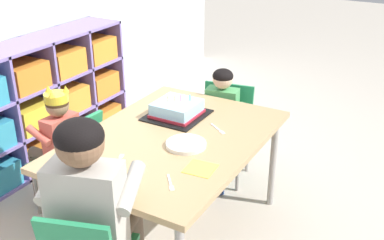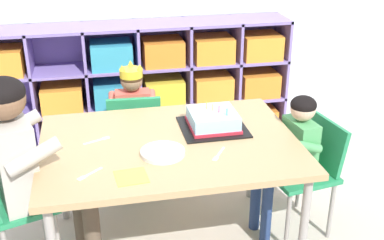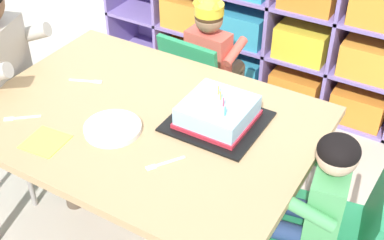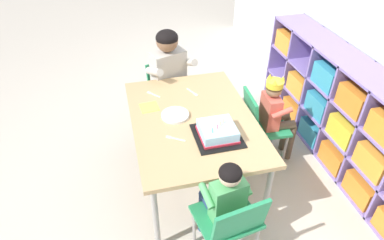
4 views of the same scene
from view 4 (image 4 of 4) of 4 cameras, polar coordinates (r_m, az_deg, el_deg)
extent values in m
plane|color=#BCB2A3|center=(2.91, 0.11, -9.80)|extent=(16.00, 16.00, 0.00)
cube|color=#7F6BB2|center=(3.23, 26.42, 1.66)|extent=(2.24, 0.01, 0.91)
cube|color=#7F6BB2|center=(3.92, 15.23, 10.52)|extent=(0.02, 0.33, 0.91)
cube|color=#7F6BB2|center=(3.64, 17.79, 7.91)|extent=(0.02, 0.33, 0.91)
cube|color=#7F6BB2|center=(3.38, 20.73, 4.85)|extent=(0.02, 0.33, 0.91)
cube|color=#7F6BB2|center=(3.13, 24.11, 1.28)|extent=(0.02, 0.33, 0.91)
cube|color=#7F6BB2|center=(2.92, 28.01, -2.85)|extent=(0.02, 0.33, 0.91)
cube|color=#7F6BB2|center=(3.39, 22.25, -4.85)|extent=(2.24, 0.33, 0.02)
cube|color=#7F6BB2|center=(3.22, 23.46, -0.87)|extent=(2.24, 0.33, 0.02)
cube|color=#7F6BB2|center=(3.06, 24.79, 3.55)|extent=(2.24, 0.33, 0.02)
cube|color=#7F6BB2|center=(2.92, 26.27, 8.40)|extent=(2.24, 0.33, 0.02)
cube|color=orange|center=(3.68, 17.92, 1.78)|extent=(0.29, 0.27, 0.18)
cube|color=teal|center=(3.43, 20.81, -1.69)|extent=(0.29, 0.27, 0.18)
cube|color=orange|center=(3.22, 24.12, -5.65)|extent=(0.29, 0.27, 0.18)
cube|color=orange|center=(3.03, 27.94, -10.12)|extent=(0.29, 0.27, 0.18)
cube|color=orange|center=(3.52, 18.82, 5.74)|extent=(0.29, 0.27, 0.18)
cube|color=teal|center=(3.27, 21.92, 2.40)|extent=(0.29, 0.27, 0.18)
cube|color=yellow|center=(3.04, 25.50, -1.48)|extent=(0.29, 0.27, 0.18)
cube|color=orange|center=(2.84, 29.64, -5.95)|extent=(0.29, 0.27, 0.18)
cube|color=orange|center=(3.67, 16.91, 12.67)|extent=(0.29, 0.27, 0.18)
cube|color=teal|center=(3.12, 23.15, 6.89)|extent=(0.29, 0.27, 0.18)
cube|color=orange|center=(2.88, 27.03, 3.17)|extent=(0.29, 0.27, 0.18)
cube|color=tan|center=(2.49, 0.13, 0.06)|extent=(1.25, 0.90, 0.03)
cylinder|color=#9E9993|center=(3.09, -9.42, 0.38)|extent=(0.04, 0.04, 0.61)
cylinder|color=#9E9993|center=(2.28, -6.18, -16.27)|extent=(0.04, 0.04, 0.61)
cylinder|color=#9E9993|center=(3.21, 4.41, 2.36)|extent=(0.04, 0.04, 0.61)
cylinder|color=#9E9993|center=(2.43, 12.58, -12.48)|extent=(0.04, 0.04, 0.61)
cube|color=#238451|center=(2.95, 12.57, -1.02)|extent=(0.36, 0.35, 0.03)
cube|color=#238451|center=(2.80, 10.03, 1.39)|extent=(0.31, 0.09, 0.32)
cylinder|color=gray|center=(3.02, 15.48, -4.99)|extent=(0.02, 0.02, 0.33)
cylinder|color=gray|center=(3.21, 13.56, -1.76)|extent=(0.02, 0.02, 0.33)
cylinder|color=gray|center=(2.92, 10.55, -5.75)|extent=(0.02, 0.02, 0.33)
cylinder|color=gray|center=(3.12, 8.89, -2.37)|extent=(0.02, 0.02, 0.33)
cube|color=#D15647|center=(2.87, 13.15, 1.46)|extent=(0.22, 0.12, 0.29)
sphere|color=#997051|center=(2.75, 13.77, 5.14)|extent=(0.13, 0.13, 0.13)
ellipsoid|color=#472D19|center=(2.74, 13.83, 5.49)|extent=(0.14, 0.14, 0.10)
cylinder|color=yellow|center=(2.72, 13.92, 6.03)|extent=(0.14, 0.14, 0.05)
cone|color=yellow|center=(2.73, 15.20, 6.88)|extent=(0.04, 0.04, 0.04)
cone|color=yellow|center=(2.65, 13.94, 6.19)|extent=(0.04, 0.04, 0.04)
cone|color=yellow|center=(2.74, 13.12, 7.32)|extent=(0.04, 0.04, 0.04)
cylinder|color=brown|center=(2.93, 15.18, -0.91)|extent=(0.08, 0.21, 0.07)
cylinder|color=brown|center=(3.02, 14.26, 0.53)|extent=(0.08, 0.21, 0.07)
cylinder|color=brown|center=(3.10, 16.35, -3.71)|extent=(0.06, 0.06, 0.35)
cylinder|color=brown|center=(3.18, 15.45, -2.27)|extent=(0.06, 0.06, 0.35)
cylinder|color=#D15647|center=(2.75, 15.07, 1.15)|extent=(0.05, 0.18, 0.10)
cylinder|color=#D15647|center=(2.94, 13.21, 3.96)|extent=(0.05, 0.18, 0.10)
cube|color=#238451|center=(3.19, -3.84, 4.54)|extent=(0.38, 0.41, 0.03)
cube|color=#238451|center=(3.22, -5.13, 7.75)|extent=(0.15, 0.31, 0.26)
cylinder|color=gray|center=(3.17, -4.83, -0.40)|extent=(0.02, 0.02, 0.40)
cylinder|color=gray|center=(3.28, -0.61, 1.14)|extent=(0.02, 0.02, 0.40)
cylinder|color=gray|center=(3.34, -6.71, 1.65)|extent=(0.02, 0.02, 0.40)
cylinder|color=gray|center=(3.44, -2.64, 3.05)|extent=(0.02, 0.02, 0.40)
cube|color=#B2ADA3|center=(3.08, -4.00, 7.96)|extent=(0.25, 0.33, 0.42)
sphere|color=brown|center=(2.94, -4.26, 13.25)|extent=(0.19, 0.19, 0.19)
ellipsoid|color=black|center=(2.93, -4.29, 13.76)|extent=(0.19, 0.19, 0.14)
cylinder|color=brown|center=(3.02, -3.98, 3.36)|extent=(0.32, 0.19, 0.10)
cylinder|color=brown|center=(3.09, -1.06, 4.35)|extent=(0.32, 0.19, 0.10)
cylinder|color=brown|center=(3.06, -2.44, -1.73)|extent=(0.08, 0.08, 0.42)
cylinder|color=brown|center=(3.13, 0.42, -0.64)|extent=(0.08, 0.08, 0.42)
cylinder|color=#B2ADA3|center=(2.92, -6.46, 8.18)|extent=(0.26, 0.14, 0.14)
cylinder|color=#B2ADA3|center=(3.06, -0.70, 9.85)|extent=(0.26, 0.14, 0.14)
cube|color=#238451|center=(2.20, 5.83, -16.04)|extent=(0.39, 0.43, 0.03)
cube|color=#238451|center=(2.01, 8.25, -16.73)|extent=(0.12, 0.35, 0.27)
cylinder|color=gray|center=(2.48, 7.41, -15.16)|extent=(0.02, 0.02, 0.35)
cylinder|color=gray|center=(2.38, 0.38, -17.66)|extent=(0.02, 0.02, 0.35)
cube|color=#4C9E5B|center=(2.08, 6.09, -13.47)|extent=(0.14, 0.23, 0.29)
sphere|color=#DBB293|center=(1.92, 6.51, -9.33)|extent=(0.13, 0.13, 0.13)
ellipsoid|color=black|center=(1.91, 6.55, -8.92)|extent=(0.14, 0.14, 0.10)
cylinder|color=navy|center=(2.25, 6.06, -12.99)|extent=(0.22, 0.10, 0.07)
cylinder|color=navy|center=(2.21, 3.09, -14.03)|extent=(0.22, 0.10, 0.07)
cylinder|color=navy|center=(2.47, 4.55, -14.53)|extent=(0.06, 0.06, 0.37)
cylinder|color=navy|center=(2.44, 1.81, -15.48)|extent=(0.06, 0.06, 0.37)
cylinder|color=#4C9E5B|center=(2.10, 8.71, -10.43)|extent=(0.18, 0.07, 0.10)
cylinder|color=#4C9E5B|center=(2.02, 2.43, -12.59)|extent=(0.18, 0.07, 0.10)
cube|color=black|center=(2.32, 4.31, -2.69)|extent=(0.33, 0.32, 0.01)
cube|color=#9ED1EF|center=(2.29, 4.36, -1.83)|extent=(0.24, 0.24, 0.08)
cube|color=red|center=(2.31, 4.32, -2.46)|extent=(0.25, 0.25, 0.02)
cylinder|color=#E54C66|center=(2.23, 4.34, -1.13)|extent=(0.01, 0.01, 0.04)
cylinder|color=#EFCC4C|center=(2.29, 5.32, -0.15)|extent=(0.01, 0.01, 0.04)
cylinder|color=#4CB2E5|center=(2.20, 3.49, -1.76)|extent=(0.01, 0.01, 0.04)
cylinder|color=#EFCC4C|center=(2.26, 4.84, -0.60)|extent=(0.01, 0.01, 0.04)
cylinder|color=white|center=(2.50, -2.88, 0.84)|extent=(0.21, 0.21, 0.02)
cube|color=#F4DB4C|center=(2.62, -7.27, 2.18)|extent=(0.15, 0.15, 0.00)
cube|color=white|center=(2.79, -0.23, 4.95)|extent=(0.10, 0.05, 0.00)
cube|color=white|center=(2.75, 0.65, 4.34)|extent=(0.04, 0.03, 0.00)
cube|color=white|center=(2.29, -2.37, -3.30)|extent=(0.07, 0.09, 0.00)
cube|color=white|center=(2.31, -4.01, -2.91)|extent=(0.04, 0.04, 0.00)
cube|color=white|center=(2.75, -6.24, 4.20)|extent=(0.08, 0.07, 0.00)
cube|color=white|center=(2.79, -7.29, 4.63)|extent=(0.04, 0.04, 0.00)
camera|label=1|loc=(3.89, -27.68, 28.17)|focal=43.60mm
camera|label=2|loc=(2.82, -51.87, 16.04)|focal=46.08mm
camera|label=3|loc=(1.29, -49.47, 9.56)|focal=48.58mm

